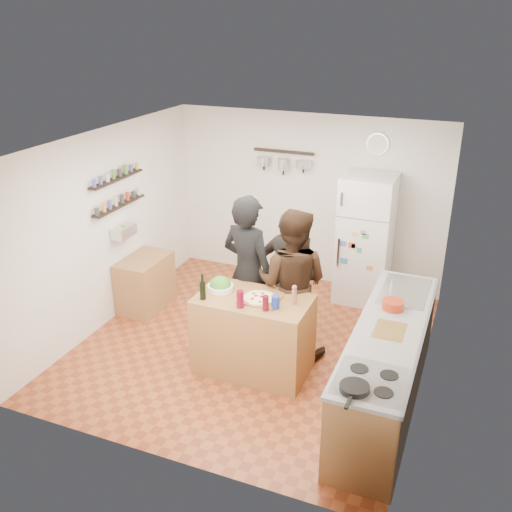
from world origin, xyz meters
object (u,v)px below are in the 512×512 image
at_px(wine_bottle, 203,290).
at_px(red_bowl, 393,305).
at_px(prep_island, 253,334).
at_px(counter_run, 386,367).
at_px(salad_bowl, 220,287).
at_px(person_center, 292,283).
at_px(pepper_mill, 294,296).
at_px(side_table, 145,283).
at_px(wall_clock, 378,144).
at_px(fridge, 365,239).
at_px(person_back, 288,271).
at_px(salt_canister, 275,302).
at_px(skillet, 354,388).
at_px(person_left, 248,273).

relative_size(wine_bottle, red_bowl, 0.90).
height_order(prep_island, counter_run, prep_island).
relative_size(salad_bowl, counter_run, 0.11).
distance_m(salad_bowl, person_center, 0.83).
bearing_deg(pepper_mill, side_table, 162.04).
xyz_separation_m(red_bowl, wall_clock, (-0.70, 2.24, 1.18)).
xyz_separation_m(salad_bowl, fridge, (1.17, 2.17, -0.04)).
height_order(person_back, side_table, person_back).
distance_m(salt_canister, wall_clock, 2.95).
relative_size(person_center, skillet, 7.22).
relative_size(prep_island, wall_clock, 4.17).
height_order(counter_run, red_bowl, red_bowl).
relative_size(salt_canister, counter_run, 0.05).
bearing_deg(prep_island, wall_clock, 73.66).
bearing_deg(fridge, salad_bowl, -118.28).
distance_m(salad_bowl, wine_bottle, 0.29).
relative_size(salad_bowl, pepper_mill, 1.69).
relative_size(person_center, fridge, 1.00).
relative_size(red_bowl, side_table, 0.28).
height_order(prep_island, wine_bottle, wine_bottle).
bearing_deg(salad_bowl, wall_clock, 64.97).
bearing_deg(skillet, person_left, 134.32).
height_order(salad_bowl, person_back, person_back).
relative_size(salad_bowl, fridge, 0.16).
relative_size(counter_run, wall_clock, 8.77).
xyz_separation_m(prep_island, person_back, (0.03, 1.07, 0.33)).
bearing_deg(pepper_mill, counter_run, -7.01).
distance_m(prep_island, wine_bottle, 0.78).
bearing_deg(person_center, salt_canister, 91.06).
xyz_separation_m(wine_bottle, skillet, (1.90, -0.99, -0.07)).
bearing_deg(person_back, side_table, 26.04).
bearing_deg(fridge, pepper_mill, -97.81).
distance_m(person_center, red_bowl, 1.21).
xyz_separation_m(prep_island, red_bowl, (1.45, 0.31, 0.51)).
xyz_separation_m(pepper_mill, person_left, (-0.72, 0.45, -0.04)).
height_order(counter_run, fridge, fridge).
height_order(prep_island, salad_bowl, salad_bowl).
bearing_deg(counter_run, skillet, -95.04).
height_order(person_center, fridge, person_center).
distance_m(person_center, side_table, 2.29).
bearing_deg(salt_canister, skillet, -44.85).
bearing_deg(side_table, person_center, -7.68).
height_order(salad_bowl, pepper_mill, pepper_mill).
relative_size(pepper_mill, fridge, 0.10).
bearing_deg(red_bowl, person_left, 173.81).
relative_size(wine_bottle, person_left, 0.11).
bearing_deg(person_center, skillet, 120.77).
distance_m(salad_bowl, fridge, 2.47).
bearing_deg(prep_island, pepper_mill, 6.34).
relative_size(salad_bowl, wine_bottle, 1.43).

